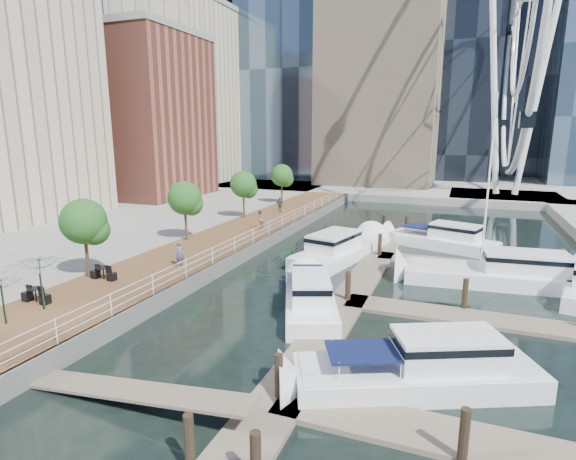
% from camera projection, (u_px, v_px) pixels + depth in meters
% --- Properties ---
extents(ground, '(520.00, 520.00, 0.00)m').
position_uv_depth(ground, '(230.00, 360.00, 18.62)').
color(ground, black).
rests_on(ground, ground).
extents(boardwalk, '(6.00, 60.00, 1.00)m').
position_uv_depth(boardwalk, '(220.00, 246.00, 35.36)').
color(boardwalk, brown).
rests_on(boardwalk, ground).
extents(seawall, '(0.25, 60.00, 1.00)m').
position_uv_depth(seawall, '(255.00, 249.00, 34.30)').
color(seawall, '#595954').
rests_on(seawall, ground).
extents(land_far, '(200.00, 114.00, 1.00)m').
position_uv_depth(land_far, '(427.00, 168.00, 111.43)').
color(land_far, gray).
rests_on(land_far, ground).
extents(pier, '(14.00, 12.00, 1.00)m').
position_uv_depth(pier, '(505.00, 198.00, 60.94)').
color(pier, gray).
rests_on(pier, ground).
extents(railing, '(0.10, 60.00, 1.05)m').
position_uv_depth(railing, '(253.00, 236.00, 34.12)').
color(railing, white).
rests_on(railing, boardwalk).
extents(floating_docks, '(16.00, 34.00, 2.60)m').
position_uv_depth(floating_docks, '(444.00, 294.00, 24.79)').
color(floating_docks, '#6D6051').
rests_on(floating_docks, ground).
extents(midrise_condos, '(19.00, 67.00, 28.00)m').
position_uv_depth(midrise_condos, '(82.00, 96.00, 52.05)').
color(midrise_condos, '#BCAD8E').
rests_on(midrise_condos, ground).
extents(street_trees, '(2.60, 42.60, 4.60)m').
position_uv_depth(street_trees, '(185.00, 198.00, 34.49)').
color(street_trees, '#3F2B1C').
rests_on(street_trees, ground).
extents(cafe_tables, '(2.50, 13.70, 0.74)m').
position_uv_depth(cafe_tables, '(4.00, 311.00, 20.18)').
color(cafe_tables, black).
rests_on(cafe_tables, ground).
extents(yacht_foreground, '(10.01, 6.49, 2.15)m').
position_uv_depth(yacht_foreground, '(416.00, 388.00, 16.53)').
color(yacht_foreground, white).
rests_on(yacht_foreground, ground).
extents(pedestrian_near, '(0.66, 0.69, 1.60)m').
position_uv_depth(pedestrian_near, '(180.00, 254.00, 27.96)').
color(pedestrian_near, '#4D5167').
rests_on(pedestrian_near, boardwalk).
extents(pedestrian_mid, '(0.67, 0.85, 1.73)m').
position_uv_depth(pedestrian_mid, '(260.00, 219.00, 38.94)').
color(pedestrian_mid, '#876B5D').
rests_on(pedestrian_mid, boardwalk).
extents(pedestrian_far, '(0.99, 0.55, 1.59)m').
position_uv_depth(pedestrian_far, '(280.00, 205.00, 47.12)').
color(pedestrian_far, '#32373E').
rests_on(pedestrian_far, boardwalk).
extents(moored_yachts, '(21.29, 36.03, 11.50)m').
position_uv_depth(moored_yachts, '(474.00, 289.00, 27.04)').
color(moored_yachts, white).
rests_on(moored_yachts, ground).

